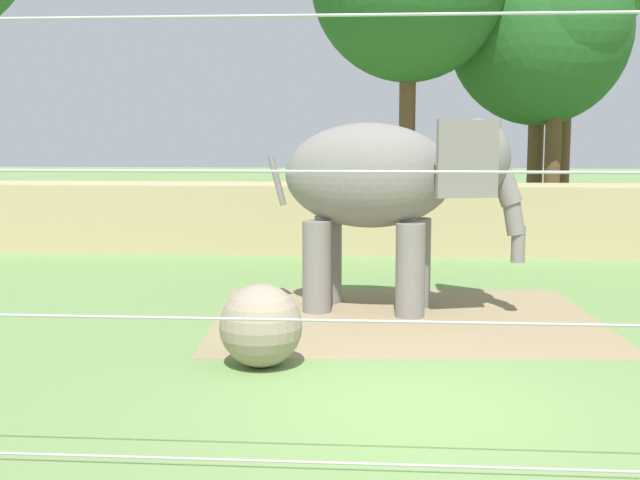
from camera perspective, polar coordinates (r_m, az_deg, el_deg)
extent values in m
plane|color=#6B8E4C|center=(8.93, 6.92, -11.40)|extent=(120.00, 120.00, 0.00)
cube|color=#937F5B|center=(13.03, 5.90, -5.36)|extent=(6.19, 5.13, 0.01)
cube|color=tan|center=(20.13, 5.45, 1.51)|extent=(36.00, 1.80, 1.64)
cylinder|color=gray|center=(13.80, 6.66, -1.55)|extent=(0.46, 0.46, 1.47)
cylinder|color=gray|center=(13.01, 6.23, -2.09)|extent=(0.46, 0.46, 1.47)
cylinder|color=gray|center=(14.06, 0.56, -1.34)|extent=(0.46, 0.46, 1.47)
cylinder|color=gray|center=(13.28, -0.23, -1.85)|extent=(0.46, 0.46, 1.47)
ellipsoid|color=gray|center=(13.36, 3.33, 4.46)|extent=(2.94, 1.89, 1.68)
ellipsoid|color=gray|center=(13.16, 10.75, 5.58)|extent=(1.21, 1.31, 1.22)
cube|color=gray|center=(13.79, 10.44, 5.67)|extent=(0.84, 0.62, 1.16)
cube|color=gray|center=(12.53, 10.12, 5.51)|extent=(0.94, 0.36, 1.16)
cylinder|color=gray|center=(13.16, 12.67, 3.64)|extent=(0.56, 0.42, 0.66)
cylinder|color=gray|center=(13.20, 13.16, 1.62)|extent=(0.41, 0.33, 0.62)
cylinder|color=gray|center=(13.25, 13.47, -0.26)|extent=(0.25, 0.25, 0.58)
cylinder|color=gray|center=(13.72, -2.97, 4.10)|extent=(0.33, 0.16, 0.84)
sphere|color=gray|center=(10.26, -4.09, -5.89)|extent=(1.03, 1.03, 1.03)
cylinder|color=#B7B7BC|center=(5.75, 8.51, -15.14)|extent=(10.50, 0.02, 0.02)
cylinder|color=#B7B7BC|center=(5.45, 8.71, -5.63)|extent=(10.50, 0.02, 0.02)
cylinder|color=#B7B7BC|center=(5.32, 8.91, 4.65)|extent=(10.50, 0.02, 0.02)
cylinder|color=#B7B7BC|center=(5.36, 9.13, 15.11)|extent=(10.50, 0.02, 0.02)
cylinder|color=brown|center=(23.93, 15.70, 5.40)|extent=(0.44, 0.44, 4.31)
ellipsoid|color=#235B23|center=(24.12, 16.03, 14.53)|extent=(3.95, 3.95, 4.14)
cylinder|color=brown|center=(28.09, 16.44, 7.36)|extent=(0.44, 0.44, 6.00)
cylinder|color=brown|center=(24.49, 14.55, 4.63)|extent=(0.44, 0.44, 3.58)
ellipsoid|color=#235B23|center=(24.63, 14.85, 13.83)|extent=(5.07, 5.07, 5.33)
cylinder|color=brown|center=(22.62, 5.99, 6.06)|extent=(0.44, 0.44, 4.72)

